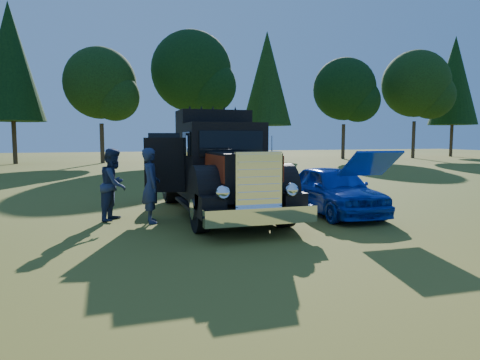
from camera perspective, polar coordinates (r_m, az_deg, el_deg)
The scene contains 6 objects.
ground at distance 10.44m, azimuth 4.28°, elevation -6.50°, with size 120.00×120.00×0.00m, color #3C4F17.
treeline at distance 37.30m, azimuth -15.93°, elevation 13.92°, with size 72.10×24.04×13.84m.
diamond_t_truck at distance 12.12m, azimuth -2.62°, elevation 1.32°, with size 3.36×7.16×3.00m.
hotrod_coupe at distance 12.62m, azimuth 12.35°, elevation -1.26°, with size 1.76×4.25×1.89m.
spectator_near at distance 11.25m, azimuth -11.77°, elevation -0.73°, with size 0.71×0.46×1.94m, color #1C2241.
spectator_far at distance 11.86m, azimuth -16.44°, elevation -0.57°, with size 0.93×0.73×1.92m, color #1A273E.
Camera 1 is at (-3.81, -9.47, 2.20)m, focal length 32.00 mm.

